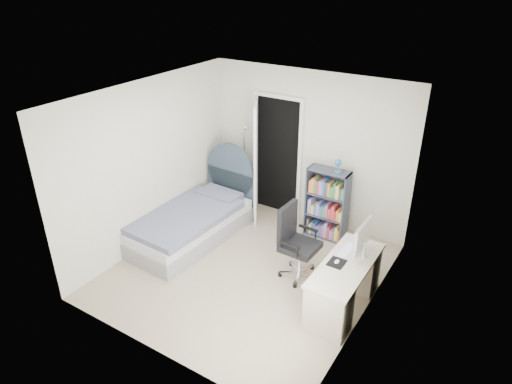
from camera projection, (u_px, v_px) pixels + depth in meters
The scene contains 8 objects.
room_shell at pixel (247, 192), 5.90m from camera, with size 3.50×3.70×2.60m.
door at pixel (263, 158), 7.49m from camera, with size 0.92×0.73×2.06m.
bed at pixel (195, 220), 7.14m from camera, with size 1.08×2.13×1.28m.
nightstand at pixel (236, 186), 8.07m from camera, with size 0.38×0.38×0.57m.
floor_lamp at pixel (245, 175), 7.89m from camera, with size 0.22×0.22×1.53m.
bookcase at pixel (327, 206), 7.05m from camera, with size 0.64×0.27×1.36m.
desk at pixel (345, 283), 5.63m from camera, with size 0.54×1.35×1.11m.
office_chair at pixel (295, 238), 6.14m from camera, with size 0.54×0.56×1.06m.
Camera 1 is at (2.90, -4.41, 3.90)m, focal length 32.00 mm.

